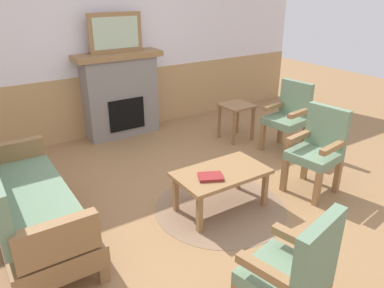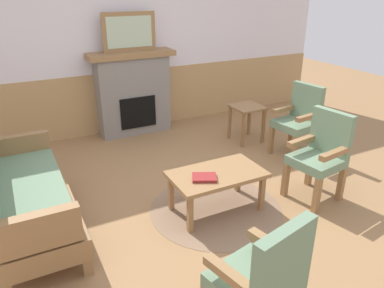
{
  "view_description": "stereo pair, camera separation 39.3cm",
  "coord_description": "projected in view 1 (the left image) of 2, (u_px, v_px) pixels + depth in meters",
  "views": [
    {
      "loc": [
        -2.08,
        -2.84,
        2.21
      ],
      "look_at": [
        0.0,
        0.35,
        0.55
      ],
      "focal_mm": 34.62,
      "sensor_mm": 36.0,
      "label": 1
    },
    {
      "loc": [
        -1.75,
        -3.04,
        2.21
      ],
      "look_at": [
        0.0,
        0.35,
        0.55
      ],
      "focal_mm": 34.62,
      "sensor_mm": 36.0,
      "label": 2
    }
  ],
  "objects": [
    {
      "name": "coffee_table",
      "position": [
        221.0,
        176.0,
        3.81
      ],
      "size": [
        0.96,
        0.56,
        0.44
      ],
      "color": "olive",
      "rests_on": "ground_plane"
    },
    {
      "name": "couch",
      "position": [
        29.0,
        204.0,
        3.31
      ],
      "size": [
        0.7,
        1.8,
        0.98
      ],
      "color": "olive",
      "rests_on": "ground_plane"
    },
    {
      "name": "side_table",
      "position": [
        236.0,
        112.0,
        5.56
      ],
      "size": [
        0.44,
        0.44,
        0.55
      ],
      "color": "olive",
      "rests_on": "ground_plane"
    },
    {
      "name": "book_on_table",
      "position": [
        211.0,
        177.0,
        3.65
      ],
      "size": [
        0.29,
        0.26,
        0.03
      ],
      "primitive_type": "cube",
      "rotation": [
        0.0,
        0.0,
        -0.46
      ],
      "color": "maroon",
      "rests_on": "coffee_table"
    },
    {
      "name": "round_rug",
      "position": [
        220.0,
        207.0,
        3.97
      ],
      "size": [
        1.4,
        1.4,
        0.01
      ],
      "primitive_type": "cylinder",
      "color": "#896B51",
      "rests_on": "ground_plane"
    },
    {
      "name": "armchair_front_left",
      "position": [
        295.0,
        272.0,
        2.33
      ],
      "size": [
        0.57,
        0.57,
        0.98
      ],
      "color": "olive",
      "rests_on": "ground_plane"
    },
    {
      "name": "armchair_by_window_left",
      "position": [
        289.0,
        114.0,
        5.15
      ],
      "size": [
        0.54,
        0.54,
        0.98
      ],
      "color": "olive",
      "rests_on": "ground_plane"
    },
    {
      "name": "armchair_near_fireplace",
      "position": [
        318.0,
        147.0,
        4.12
      ],
      "size": [
        0.54,
        0.54,
        0.98
      ],
      "color": "olive",
      "rests_on": "ground_plane"
    },
    {
      "name": "fireplace",
      "position": [
        121.0,
        94.0,
        5.65
      ],
      "size": [
        1.3,
        0.44,
        1.28
      ],
      "color": "gray",
      "rests_on": "ground_plane"
    },
    {
      "name": "wall_back",
      "position": [
        111.0,
        48.0,
        5.58
      ],
      "size": [
        7.2,
        0.14,
        2.7
      ],
      "color": "white",
      "rests_on": "ground_plane"
    },
    {
      "name": "ground_plane",
      "position": [
        209.0,
        200.0,
        4.11
      ],
      "size": [
        14.0,
        14.0,
        0.0
      ],
      "primitive_type": "plane",
      "color": "#997047"
    },
    {
      "name": "framed_picture",
      "position": [
        116.0,
        33.0,
        5.29
      ],
      "size": [
        0.8,
        0.04,
        0.56
      ],
      "color": "olive",
      "rests_on": "fireplace"
    }
  ]
}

